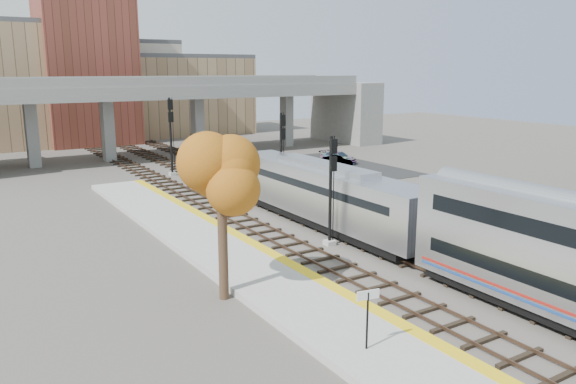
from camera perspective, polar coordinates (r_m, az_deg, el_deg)
ground at (r=30.48m, az=12.46°, el=-7.81°), size 160.00×160.00×0.00m
platform at (r=26.17m, az=0.79°, el=-10.56°), size 4.50×60.00×0.35m
yellow_strip at (r=27.09m, az=4.22°, el=-9.35°), size 0.70×60.00×0.01m
tracks at (r=40.37m, az=1.03°, el=-2.38°), size 10.70×95.00×0.25m
overpass at (r=70.12m, az=-10.80°, el=8.46°), size 54.00×12.00×9.50m
buildings_far at (r=89.52m, az=-18.17°, el=10.20°), size 43.00×21.00×20.60m
parking_lot at (r=60.10m, az=3.50°, el=2.46°), size 14.00×18.00×0.04m
locomotive at (r=37.41m, az=3.68°, el=-0.13°), size 3.02×19.05×4.10m
signal_mast_near at (r=33.14m, az=4.39°, el=-0.19°), size 0.60×0.64×6.58m
signal_mast_mid at (r=45.51m, az=-0.67°, el=3.64°), size 0.60×0.64×6.97m
signal_mast_far at (r=56.44m, az=-11.80°, el=5.56°), size 0.60×0.64×7.66m
station_sign at (r=20.84m, az=8.10°, el=-11.51°), size 0.89×0.21×2.27m
tree at (r=24.89m, az=-6.81°, el=1.59°), size 3.60×3.60×7.75m
car_a at (r=54.52m, az=2.62°, el=2.07°), size 1.96×3.52×1.13m
car_b at (r=61.04m, az=4.93°, el=3.15°), size 2.73×3.58×1.13m
car_c at (r=63.24m, az=5.13°, el=3.54°), size 3.02×4.79×1.29m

